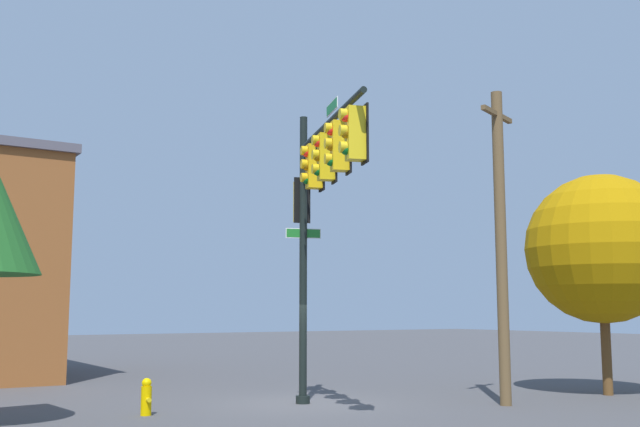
{
  "coord_description": "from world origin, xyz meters",
  "views": [
    {
      "loc": [
        16.86,
        -10.06,
        2.33
      ],
      "look_at": [
        0.98,
        -0.1,
        4.76
      ],
      "focal_mm": 42.35,
      "sensor_mm": 36.0,
      "label": 1
    }
  ],
  "objects_px": {
    "utility_pole": "(501,240)",
    "fire_hydrant": "(146,397)",
    "signal_pole_assembly": "(319,185)",
    "tree_near": "(601,249)"
  },
  "relations": [
    {
      "from": "utility_pole",
      "to": "fire_hydrant",
      "type": "distance_m",
      "value": 9.51
    },
    {
      "from": "utility_pole",
      "to": "fire_hydrant",
      "type": "xyz_separation_m",
      "value": [
        -3.01,
        -8.21,
        -3.74
      ]
    },
    {
      "from": "utility_pole",
      "to": "tree_near",
      "type": "height_order",
      "value": "utility_pole"
    },
    {
      "from": "utility_pole",
      "to": "fire_hydrant",
      "type": "relative_size",
      "value": 9.68
    },
    {
      "from": "utility_pole",
      "to": "signal_pole_assembly",
      "type": "bearing_deg",
      "value": -105.76
    },
    {
      "from": "fire_hydrant",
      "to": "tree_near",
      "type": "relative_size",
      "value": 0.13
    },
    {
      "from": "signal_pole_assembly",
      "to": "tree_near",
      "type": "bearing_deg",
      "value": 82.58
    },
    {
      "from": "fire_hydrant",
      "to": "tree_near",
      "type": "distance_m",
      "value": 13.24
    },
    {
      "from": "fire_hydrant",
      "to": "signal_pole_assembly",
      "type": "bearing_deg",
      "value": 64.42
    },
    {
      "from": "signal_pole_assembly",
      "to": "fire_hydrant",
      "type": "distance_m",
      "value": 6.3
    }
  ]
}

